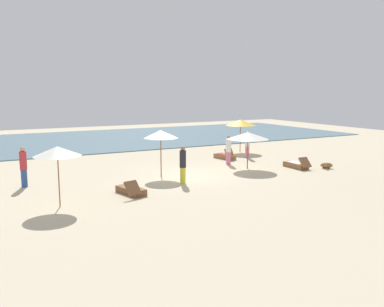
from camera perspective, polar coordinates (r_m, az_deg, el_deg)
name	(u,v)px	position (r m, az deg, el deg)	size (l,w,h in m)	color
ground_plane	(180,176)	(20.57, -1.72, -3.23)	(60.00, 60.00, 0.00)	beige
ocean_water	(92,140)	(36.38, -13.81, 1.87)	(48.00, 16.00, 0.06)	slate
umbrella_0	(241,123)	(28.70, 6.81, 4.32)	(2.09, 2.09, 2.27)	brown
umbrella_2	(248,136)	(22.52, 7.85, 2.48)	(2.27, 2.27, 2.03)	brown
umbrella_3	(57,151)	(15.71, -18.34, 0.28)	(1.73, 1.73, 2.28)	brown
umbrella_4	(161,134)	(20.29, -4.41, 2.70)	(1.71, 1.71, 2.34)	brown
lounger_0	(131,190)	(17.26, -8.51, -5.13)	(0.97, 1.78, 0.69)	brown
lounger_1	(225,156)	(25.77, 4.67, -0.38)	(0.84, 1.71, 0.74)	olive
lounger_2	(297,165)	(23.47, 14.43, -1.56)	(0.62, 1.71, 0.68)	brown
person_0	(247,144)	(26.27, 7.77, 1.30)	(0.42, 0.42, 1.73)	#D17299
person_1	(183,164)	(18.85, -1.29, -1.54)	(0.33, 0.33, 1.77)	yellow
person_2	(23,166)	(19.69, -22.54, -1.68)	(0.37, 0.37, 1.83)	#2D4C8C
person_3	(228,150)	(23.85, 5.13, 0.51)	(0.40, 0.40, 1.69)	#D17299
dog	(326,165)	(23.77, 18.31, -1.59)	(0.71, 0.63, 0.34)	olive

